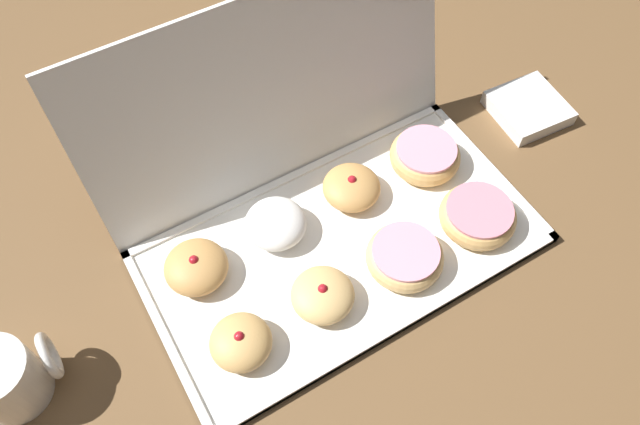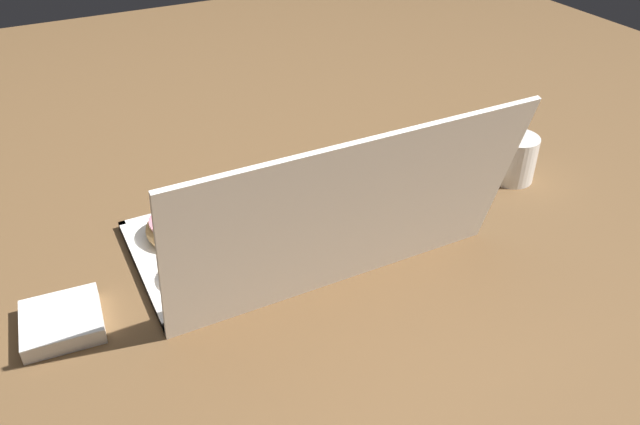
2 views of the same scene
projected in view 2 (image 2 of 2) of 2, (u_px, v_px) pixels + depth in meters
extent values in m
plane|color=brown|center=(296.00, 231.00, 1.15)|extent=(3.00, 3.00, 0.00)
cube|color=white|center=(296.00, 228.00, 1.15)|extent=(0.57, 0.31, 0.01)
cube|color=white|center=(264.00, 189.00, 1.26)|extent=(0.57, 0.01, 0.01)
cube|color=white|center=(334.00, 273.00, 1.04)|extent=(0.57, 0.01, 0.01)
cube|color=white|center=(423.00, 190.00, 1.25)|extent=(0.01, 0.31, 0.01)
cube|color=white|center=(143.00, 272.00, 1.04)|extent=(0.01, 0.31, 0.01)
cube|color=white|center=(352.00, 218.00, 0.92)|extent=(0.57, 0.09, 0.30)
ellipsoid|color=tan|center=(371.00, 174.00, 1.26)|extent=(0.08, 0.08, 0.04)
sphere|color=#B21923|center=(372.00, 165.00, 1.25)|extent=(0.01, 0.01, 0.01)
ellipsoid|color=#E5B770|center=(315.00, 191.00, 1.21)|extent=(0.09, 0.09, 0.04)
sphere|color=#B21923|center=(315.00, 183.00, 1.20)|extent=(0.01, 0.01, 0.01)
torus|color=#E5B770|center=(249.00, 208.00, 1.16)|extent=(0.11, 0.11, 0.03)
cylinder|color=pink|center=(249.00, 201.00, 1.15)|extent=(0.10, 0.10, 0.01)
torus|color=tan|center=(179.00, 227.00, 1.11)|extent=(0.12, 0.12, 0.04)
cylinder|color=pink|center=(178.00, 220.00, 1.10)|extent=(0.10, 0.10, 0.01)
ellipsoid|color=tan|center=(410.00, 206.00, 1.16)|extent=(0.09, 0.09, 0.04)
sphere|color=#B21923|center=(411.00, 196.00, 1.15)|extent=(0.01, 0.01, 0.01)
ellipsoid|color=white|center=(350.00, 226.00, 1.11)|extent=(0.09, 0.09, 0.05)
ellipsoid|color=tan|center=(281.00, 247.00, 1.06)|extent=(0.09, 0.09, 0.04)
sphere|color=#B21923|center=(281.00, 238.00, 1.05)|extent=(0.01, 0.01, 0.01)
torus|color=tan|center=(204.00, 269.00, 1.02)|extent=(0.11, 0.11, 0.04)
cylinder|color=pink|center=(203.00, 260.00, 1.01)|extent=(0.10, 0.10, 0.01)
cylinder|color=white|center=(514.00, 158.00, 1.28)|extent=(0.09, 0.09, 0.09)
cylinder|color=black|center=(517.00, 140.00, 1.26)|extent=(0.08, 0.08, 0.01)
torus|color=white|center=(491.00, 163.00, 1.25)|extent=(0.01, 0.07, 0.07)
cube|color=white|center=(62.00, 321.00, 0.94)|extent=(0.12, 0.12, 0.03)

